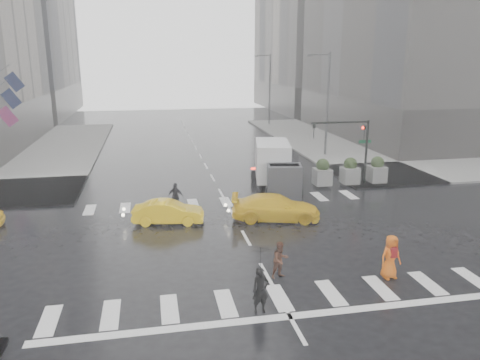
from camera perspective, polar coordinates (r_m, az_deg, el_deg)
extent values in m
plane|color=black|center=(23.01, 0.74, -7.07)|extent=(120.00, 120.00, 0.00)
cube|color=gray|center=(46.03, 20.47, 3.17)|extent=(35.00, 35.00, 0.15)
cube|color=#2E2C29|center=(58.75, 23.86, 7.26)|extent=(26.05, 26.05, 4.40)
cube|color=#2E2C29|center=(84.09, 12.56, 10.03)|extent=(26.05, 26.05, 4.40)
cylinder|color=black|center=(32.91, 15.12, 3.17)|extent=(0.16, 0.16, 4.50)
cylinder|color=black|center=(31.73, 12.11, 6.89)|extent=(4.00, 0.12, 0.12)
imported|color=black|center=(32.55, 14.90, 5.66)|extent=(0.16, 0.20, 1.00)
imported|color=black|center=(31.14, 8.99, 5.96)|extent=(0.16, 0.20, 1.00)
sphere|color=#FF190C|center=(32.47, 14.77, 6.18)|extent=(0.20, 0.20, 0.20)
cube|color=#0C542C|center=(33.04, 14.98, 4.55)|extent=(0.90, 0.03, 0.22)
cylinder|color=#59595B|center=(42.05, 10.59, 8.94)|extent=(0.20, 0.20, 9.00)
cylinder|color=#59595B|center=(41.53, 9.68, 14.86)|extent=(1.80, 0.12, 0.12)
cube|color=#59595B|center=(41.22, 8.46, 14.77)|extent=(0.50, 0.22, 0.15)
cylinder|color=#59595B|center=(61.03, 3.63, 10.87)|extent=(0.20, 0.20, 9.00)
cylinder|color=#59595B|center=(60.68, 2.85, 14.93)|extent=(1.80, 0.12, 0.12)
cube|color=#59595B|center=(60.47, 1.99, 14.84)|extent=(0.50, 0.22, 0.15)
cube|color=gray|center=(32.23, 9.99, 0.40)|extent=(1.10, 1.10, 1.10)
sphere|color=#213316|center=(32.05, 10.05, 1.79)|extent=(0.90, 0.90, 0.90)
cube|color=gray|center=(32.99, 13.23, 0.56)|extent=(1.10, 1.10, 1.10)
sphere|color=#213316|center=(32.81, 13.31, 1.92)|extent=(0.90, 0.90, 0.90)
cube|color=gray|center=(33.85, 16.32, 0.71)|extent=(1.10, 1.10, 1.10)
sphere|color=#213316|center=(33.68, 16.42, 2.03)|extent=(0.90, 0.90, 0.90)
cube|color=red|center=(39.55, -26.46, 6.95)|extent=(1.54, 0.02, 1.66)
cube|color=black|center=(40.89, -26.12, 8.90)|extent=(1.54, 0.02, 1.66)
cube|color=black|center=(42.26, -25.79, 10.71)|extent=(1.54, 0.02, 1.66)
imported|color=black|center=(16.46, 2.51, -13.27)|extent=(0.64, 0.45, 1.64)
imported|color=black|center=(15.94, 2.56, -9.55)|extent=(1.06, 1.08, 0.88)
imported|color=#472619|center=(18.89, 4.95, -9.67)|extent=(0.88, 0.79, 1.51)
imported|color=orange|center=(19.68, 17.88, -8.89)|extent=(0.94, 0.67, 1.79)
cube|color=maroon|center=(19.44, 18.20, -8.40)|extent=(0.30, 0.19, 0.40)
imported|color=black|center=(27.08, -7.83, -2.02)|extent=(1.10, 0.93, 1.62)
imported|color=black|center=(30.17, 6.26, -0.08)|extent=(1.22, 1.28, 1.77)
imported|color=yellow|center=(25.08, -8.74, -3.89)|extent=(3.88, 1.85, 1.23)
imported|color=yellow|center=(25.37, 4.39, -3.36)|extent=(4.51, 2.80, 1.38)
cube|color=silver|center=(31.58, 3.96, 2.44)|extent=(2.17, 4.15, 2.44)
cube|color=#323338|center=(29.05, 5.40, -0.14)|extent=(2.08, 1.62, 2.08)
cube|color=black|center=(28.89, 5.43, 1.07)|extent=(1.81, 0.81, 0.81)
cylinder|color=black|center=(28.82, 3.65, -1.71)|extent=(0.25, 0.81, 0.81)
cylinder|color=black|center=(29.35, 7.24, -1.50)|extent=(0.25, 0.81, 0.81)
cylinder|color=black|center=(30.67, 2.72, -0.69)|extent=(0.25, 0.81, 0.81)
cylinder|color=black|center=(31.17, 6.11, -0.51)|extent=(0.25, 0.81, 0.81)
cylinder|color=black|center=(33.05, 1.68, 0.45)|extent=(0.25, 0.81, 0.81)
cylinder|color=black|center=(33.51, 4.85, 0.60)|extent=(0.25, 0.81, 0.81)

